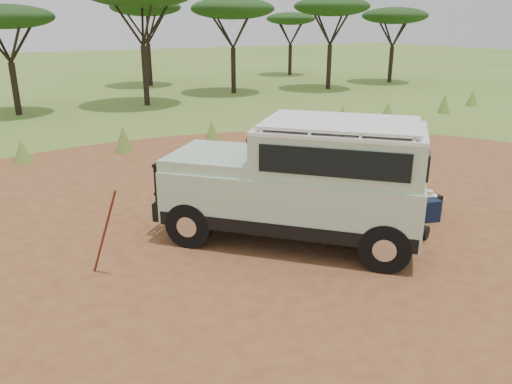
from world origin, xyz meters
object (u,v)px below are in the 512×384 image
safari_vehicle (302,184)px  hard_case (427,203)px  backpack_black (369,215)px  backpack_olive (395,205)px  walking_staff (105,232)px  duffel_navy (428,210)px  backpack_navy (382,215)px

safari_vehicle → hard_case: safari_vehicle is taller
hard_case → safari_vehicle: bearing=-174.6°
backpack_black → backpack_olive: 0.98m
walking_staff → backpack_olive: 6.18m
walking_staff → duffel_navy: (6.54, -1.17, -0.53)m
walking_staff → backpack_black: walking_staff is taller
backpack_navy → backpack_olive: 0.76m
walking_staff → backpack_black: 5.25m
duffel_navy → hard_case: 0.62m
walking_staff → hard_case: 7.07m
backpack_navy → backpack_olive: backpack_navy is taller
safari_vehicle → backpack_navy: safari_vehicle is taller
duffel_navy → backpack_navy: bearing=-176.1°
safari_vehicle → walking_staff: safari_vehicle is taller
safari_vehicle → backpack_olive: (2.53, -0.05, -0.89)m
safari_vehicle → backpack_black: bearing=38.8°
safari_vehicle → walking_staff: 3.67m
safari_vehicle → backpack_olive: size_ratio=9.35×
backpack_navy → backpack_olive: (0.70, 0.31, -0.00)m
duffel_navy → hard_case: bearing=59.3°
backpack_navy → duffel_navy: bearing=-14.9°
duffel_navy → hard_case: (0.46, 0.41, -0.05)m
backpack_olive → backpack_black: bearing=172.4°
backpack_navy → hard_case: size_ratio=1.00×
walking_staff → duffel_navy: 6.67m
safari_vehicle → hard_case: 3.54m
walking_staff → backpack_navy: bearing=-48.6°
safari_vehicle → backpack_black: size_ratio=8.52×
backpack_black → hard_case: bearing=-1.7°
safari_vehicle → backpack_navy: 2.07m
backpack_olive → duffel_navy: (0.41, -0.57, -0.02)m
backpack_navy → hard_case: backpack_navy is taller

